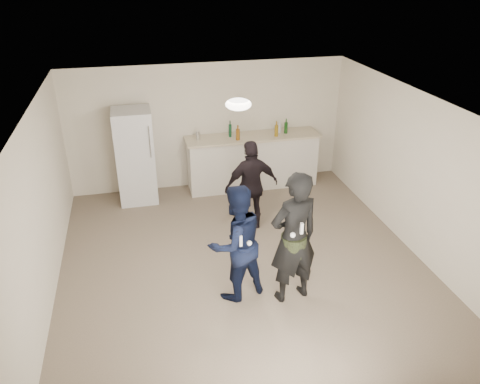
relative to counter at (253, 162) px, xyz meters
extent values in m
plane|color=#6B5B4C|center=(-0.84, -2.67, -0.53)|extent=(6.00, 6.00, 0.00)
plane|color=silver|center=(-0.84, -2.67, 1.98)|extent=(6.00, 6.00, 0.00)
plane|color=beige|center=(-0.84, 0.33, 0.72)|extent=(6.00, 0.00, 6.00)
plane|color=beige|center=(-0.84, -5.67, 0.72)|extent=(6.00, 0.00, 6.00)
plane|color=beige|center=(-3.59, -2.67, 0.72)|extent=(0.00, 6.00, 6.00)
plane|color=beige|center=(1.91, -2.67, 0.72)|extent=(0.00, 6.00, 6.00)
cube|color=beige|center=(0.00, 0.00, 0.00)|extent=(2.60, 0.56, 1.05)
cube|color=#BEAB93|center=(0.00, 0.00, 0.55)|extent=(2.68, 0.64, 0.04)
cube|color=silver|center=(-2.31, -0.07, 0.38)|extent=(0.70, 0.70, 1.80)
cylinder|color=#BBBBBF|center=(-2.03, -0.44, 0.78)|extent=(0.02, 0.02, 0.60)
ellipsoid|color=white|center=(-0.84, -2.37, 1.93)|extent=(0.36, 0.36, 0.16)
cylinder|color=silver|center=(-1.09, 0.04, 0.65)|extent=(0.08, 0.08, 0.17)
imported|color=#0E183C|center=(-1.10, -3.34, 0.31)|extent=(0.98, 0.87, 1.68)
imported|color=black|center=(-0.37, -3.57, 0.43)|extent=(0.77, 0.59, 1.90)
cylinder|color=#293919|center=(-0.37, -3.57, 0.32)|extent=(0.34, 0.34, 0.28)
imported|color=black|center=(-0.44, -1.62, 0.28)|extent=(0.98, 0.50, 1.60)
cube|color=white|center=(-1.10, -3.62, 0.53)|extent=(0.04, 0.04, 0.15)
sphere|color=white|center=(-0.98, -3.59, 0.45)|extent=(0.07, 0.07, 0.07)
cube|color=silver|center=(-0.37, -3.82, 0.72)|extent=(0.04, 0.04, 0.15)
sphere|color=white|center=(-0.47, -3.79, 0.62)|extent=(0.07, 0.07, 0.07)
cylinder|color=brown|center=(-0.34, -0.15, 0.67)|extent=(0.08, 0.08, 0.21)
cylinder|color=silver|center=(0.57, 0.09, 0.65)|extent=(0.07, 0.07, 0.16)
cylinder|color=#826212|center=(0.44, -0.12, 0.68)|extent=(0.07, 0.07, 0.23)
cylinder|color=#113D22|center=(-0.45, 0.06, 0.69)|extent=(0.06, 0.06, 0.25)
cylinder|color=#134012|center=(0.69, 0.01, 0.68)|extent=(0.07, 0.07, 0.22)
camera|label=1|loc=(-2.25, -8.48, 3.72)|focal=35.00mm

